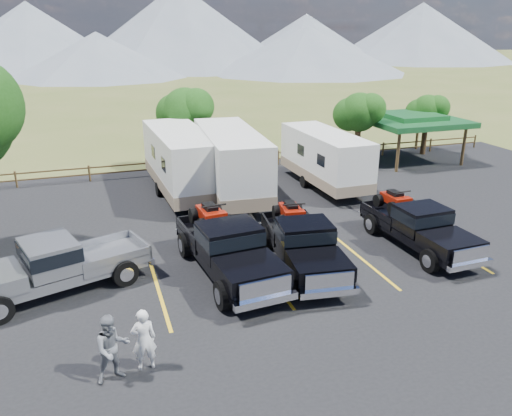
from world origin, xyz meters
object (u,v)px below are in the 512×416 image
object	(u,v)px
rig_left	(227,246)
rig_right	(417,224)
rig_center	(302,241)
pavilion	(411,120)
person_a	(144,339)
pickup_silver	(56,265)
person_b	(112,348)
trailer_center	(231,163)
trailer_left	(181,162)
trailer_right	(325,159)

from	to	relation	value
rig_left	rig_right	world-z (taller)	rig_left
rig_center	pavilion	bearing A→B (deg)	50.77
pavilion	person_a	xyz separation A→B (m)	(-19.91, -17.15, -1.86)
pickup_silver	person_b	size ratio (longest dim) A/B	3.59
pickup_silver	person_a	size ratio (longest dim) A/B	3.77
rig_center	rig_right	xyz separation A→B (m)	(5.22, 0.16, -0.03)
trailer_center	person_b	world-z (taller)	trailer_center
rig_center	person_a	size ratio (longest dim) A/B	3.65
rig_center	trailer_left	world-z (taller)	trailer_left
person_b	rig_right	bearing A→B (deg)	8.14
trailer_center	rig_center	bearing A→B (deg)	-83.71
person_a	rig_right	bearing A→B (deg)	-160.87
rig_right	person_b	world-z (taller)	rig_right
rig_center	person_b	bearing A→B (deg)	-140.75
trailer_center	person_b	size ratio (longest dim) A/B	5.55
pickup_silver	rig_left	bearing A→B (deg)	66.64
trailer_left	person_a	world-z (taller)	trailer_left
person_b	trailer_left	bearing A→B (deg)	60.41
trailer_left	person_a	size ratio (longest dim) A/B	5.69
pavilion	trailer_right	xyz separation A→B (m)	(-8.28, -3.91, -1.10)
rig_right	trailer_right	bearing A→B (deg)	88.11
person_a	rig_left	bearing A→B (deg)	-129.28
trailer_left	rig_center	bearing A→B (deg)	-77.13
trailer_left	trailer_right	distance (m)	8.04
rig_center	person_b	xyz separation A→B (m)	(-7.21, -4.51, -0.08)
rig_right	rig_left	bearing A→B (deg)	176.94
pavilion	rig_left	size ratio (longest dim) A/B	0.89
trailer_left	pickup_silver	bearing A→B (deg)	-125.83
pickup_silver	trailer_left	bearing A→B (deg)	128.53
trailer_left	trailer_center	xyz separation A→B (m)	(2.42, -1.22, 0.04)
trailer_left	person_a	bearing A→B (deg)	-106.82
rig_right	trailer_right	world-z (taller)	trailer_right
pickup_silver	trailer_right	bearing A→B (deg)	101.89
pavilion	trailer_left	xyz separation A→B (m)	(-16.25, -2.86, -0.90)
rig_right	person_a	xyz separation A→B (m)	(-11.62, -4.46, -0.09)
rig_center	trailer_right	distance (m)	10.37
pavilion	person_b	world-z (taller)	pavilion
trailer_center	person_b	distance (m)	15.00
rig_left	trailer_left	distance (m)	9.69
rig_left	person_a	size ratio (longest dim) A/B	3.88
trailer_right	person_a	xyz separation A→B (m)	(-11.63, -13.24, -0.75)
pavilion	trailer_left	distance (m)	16.52
rig_right	trailer_center	distance (m)	10.28
rig_left	person_a	distance (m)	5.84
pavilion	trailer_right	distance (m)	9.22
pavilion	trailer_center	size ratio (longest dim) A/B	0.60
trailer_right	pickup_silver	xyz separation A→B (m)	(-13.97, -8.06, -0.65)
rig_right	person_b	xyz separation A→B (m)	(-12.43, -4.67, -0.05)
pavilion	pickup_silver	world-z (taller)	pavilion
rig_left	rig_center	size ratio (longest dim) A/B	1.07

